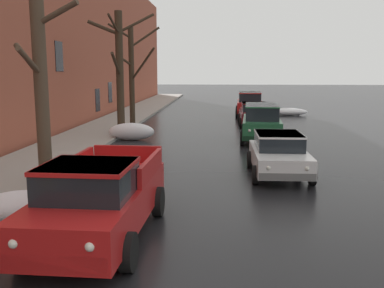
% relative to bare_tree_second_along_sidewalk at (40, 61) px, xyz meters
% --- Properties ---
extents(left_sidewalk_slab, '(3.30, 80.00, 0.15)m').
position_rel_bare_tree_second_along_sidewalk_xyz_m(left_sidewalk_slab, '(-1.66, 7.92, -3.69)').
color(left_sidewalk_slab, gray).
rests_on(left_sidewalk_slab, ground).
extents(brick_townhouse_facade, '(0.63, 80.00, 11.61)m').
position_rel_bare_tree_second_along_sidewalk_xyz_m(brick_townhouse_facade, '(-3.82, 7.92, 2.03)').
color(brick_townhouse_facade, '#9E4C38').
rests_on(brick_townhouse_facade, ground).
extents(snow_bank_near_corner_left, '(2.31, 0.92, 0.87)m').
position_rel_bare_tree_second_along_sidewalk_xyz_m(snow_bank_near_corner_left, '(0.75, 9.12, -3.35)').
color(snow_bank_near_corner_left, white).
rests_on(snow_bank_near_corner_left, ground).
extents(snow_bank_along_left_kerb, '(2.96, 0.91, 0.57)m').
position_rel_bare_tree_second_along_sidewalk_xyz_m(snow_bank_along_left_kerb, '(10.40, 21.79, -3.49)').
color(snow_bank_along_left_kerb, white).
rests_on(snow_bank_along_left_kerb, ground).
extents(snow_bank_mid_block_left, '(2.24, 1.46, 0.72)m').
position_rel_bare_tree_second_along_sidewalk_xyz_m(snow_bank_mid_block_left, '(0.66, -3.00, -3.42)').
color(snow_bank_mid_block_left, white).
rests_on(snow_bank_mid_block_left, ground).
extents(bare_tree_second_along_sidewalk, '(2.84, 2.25, 7.32)m').
position_rel_bare_tree_second_along_sidewalk_xyz_m(bare_tree_second_along_sidewalk, '(0.00, 0.00, 0.00)').
color(bare_tree_second_along_sidewalk, '#4C3D2D').
rests_on(bare_tree_second_along_sidewalk, ground).
extents(bare_tree_mid_block, '(3.32, 2.52, 6.46)m').
position_rel_bare_tree_second_along_sidewalk_xyz_m(bare_tree_mid_block, '(-0.02, 10.13, -0.28)').
color(bare_tree_mid_block, '#382B1E').
rests_on(bare_tree_mid_block, ground).
extents(bare_tree_far_down_block, '(2.72, 1.84, 6.04)m').
position_rel_bare_tree_second_along_sidewalk_xyz_m(bare_tree_far_down_block, '(0.03, 13.14, -0.52)').
color(bare_tree_far_down_block, '#382B1E').
rests_on(bare_tree_far_down_block, ground).
extents(pickup_truck_red_approaching_near_lane, '(2.26, 5.15, 1.76)m').
position_rel_bare_tree_second_along_sidewalk_xyz_m(pickup_truck_red_approaching_near_lane, '(2.72, -3.98, -2.89)').
color(pickup_truck_red_approaching_near_lane, red).
rests_on(pickup_truck_red_approaching_near_lane, ground).
extents(sedan_white_parked_kerbside_close, '(1.95, 3.91, 1.42)m').
position_rel_bare_tree_second_along_sidewalk_xyz_m(sedan_white_parked_kerbside_close, '(7.18, 2.05, -3.02)').
color(sedan_white_parked_kerbside_close, silver).
rests_on(sedan_white_parked_kerbside_close, ground).
extents(suv_green_parked_kerbside_mid, '(2.22, 4.56, 1.82)m').
position_rel_bare_tree_second_along_sidewalk_xyz_m(suv_green_parked_kerbside_mid, '(7.24, 9.22, -2.78)').
color(suv_green_parked_kerbside_mid, '#1E5633').
rests_on(suv_green_parked_kerbside_mid, ground).
extents(sedan_maroon_parked_far_down_block, '(1.99, 4.14, 1.42)m').
position_rel_bare_tree_second_along_sidewalk_xyz_m(sedan_maroon_parked_far_down_block, '(7.34, 15.70, -3.02)').
color(sedan_maroon_parked_far_down_block, maroon).
rests_on(sedan_maroon_parked_far_down_block, ground).
extents(suv_red_queued_behind_truck, '(2.22, 4.53, 1.82)m').
position_rel_bare_tree_second_along_sidewalk_xyz_m(suv_red_queued_behind_truck, '(7.39, 21.19, -2.78)').
color(suv_red_queued_behind_truck, red).
rests_on(suv_red_queued_behind_truck, ground).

